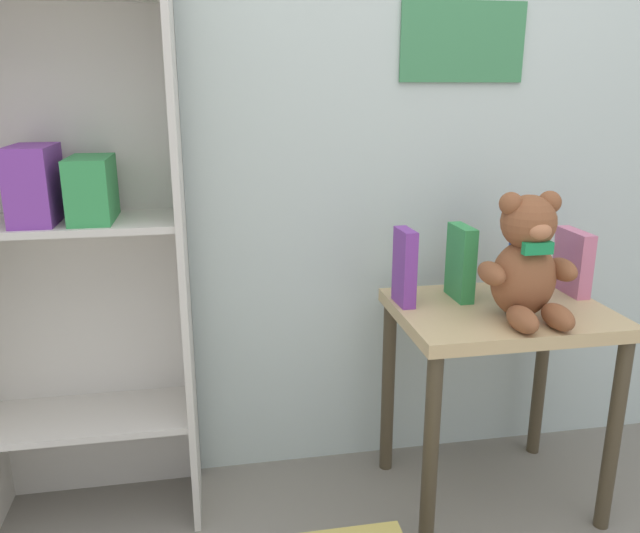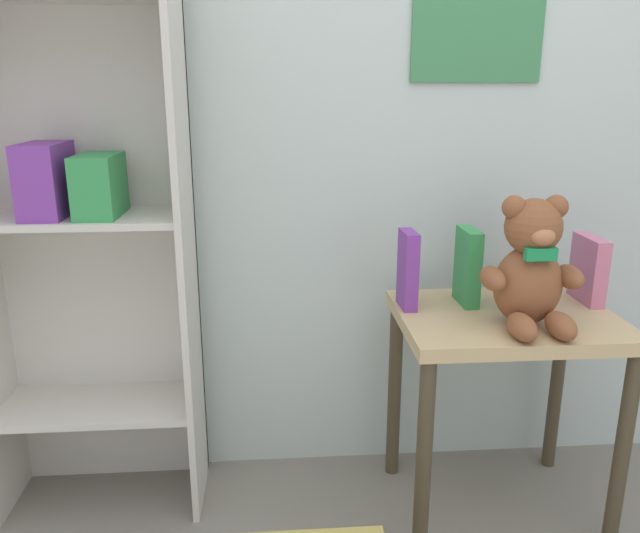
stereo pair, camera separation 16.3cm
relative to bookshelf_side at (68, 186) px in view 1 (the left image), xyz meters
name	(u,v)px [view 1 (the left image)]	position (x,y,z in m)	size (l,w,h in m)	color
wall_back	(405,58)	(0.92, 0.15, 0.32)	(4.80, 0.07, 2.50)	silver
bookshelf_side	(68,186)	(0.00, 0.00, 0.00)	(0.56, 0.27, 1.69)	beige
display_table	(498,342)	(1.12, -0.16, -0.44)	(0.57, 0.44, 0.59)	tan
teddy_bear	(527,262)	(1.14, -0.25, -0.19)	(0.25, 0.23, 0.33)	brown
book_standing_purple	(405,267)	(0.86, -0.09, -0.23)	(0.04, 0.10, 0.21)	purple
book_standing_green	(461,263)	(1.03, -0.07, -0.23)	(0.04, 0.12, 0.21)	#33934C
book_standing_blue	(521,260)	(1.20, -0.09, -0.23)	(0.03, 0.10, 0.22)	#2D51B7
book_standing_pink	(573,262)	(1.37, -0.08, -0.25)	(0.04, 0.15, 0.18)	#D17093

